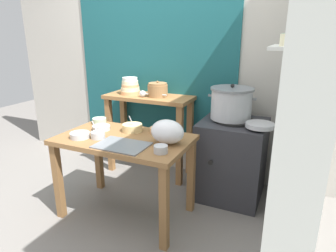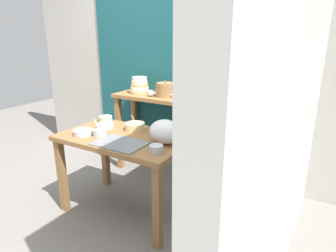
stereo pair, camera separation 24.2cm
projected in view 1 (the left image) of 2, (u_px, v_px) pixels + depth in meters
name	position (u px, v px, depth m)	size (l,w,h in m)	color
ground_plane	(119.00, 210.00, 2.71)	(9.00, 9.00, 0.00)	gray
wall_back	(175.00, 56.00, 3.23)	(4.40, 0.12, 2.60)	#B2ADA3
wall_right	(306.00, 72.00, 1.94)	(0.30, 3.20, 2.60)	silver
prep_table	(124.00, 150.00, 2.49)	(1.10, 0.66, 0.72)	olive
back_shelf_table	(149.00, 115.00, 3.27)	(0.96, 0.40, 0.90)	#9E6B3D
stove_block	(231.00, 159.00, 2.86)	(0.60, 0.61, 0.78)	#2D2D33
steamer_pot	(231.00, 103.00, 2.73)	(0.44, 0.40, 0.33)	#B7BABF
clay_pot	(157.00, 90.00, 3.14)	(0.21, 0.21, 0.17)	olive
bowl_stack_enamel	(130.00, 87.00, 3.26)	(0.22, 0.22, 0.18)	tan
ladle	(144.00, 94.00, 3.12)	(0.30, 0.08, 0.07)	#B7BABF
serving_tray	(122.00, 145.00, 2.27)	(0.40, 0.28, 0.01)	slate
plastic_bag	(167.00, 132.00, 2.30)	(0.27, 0.20, 0.19)	white
wide_pan	(260.00, 125.00, 2.52)	(0.25, 0.25, 0.04)	#B7BABF
prep_bowl_0	(158.00, 130.00, 2.57)	(0.15, 0.15, 0.04)	tan
prep_bowl_1	(80.00, 135.00, 2.44)	(0.16, 0.16, 0.05)	#B7BABF
prep_bowl_2	(99.00, 121.00, 2.82)	(0.13, 0.13, 0.05)	#B7D1AD
prep_bowl_3	(132.00, 127.00, 2.60)	(0.18, 0.18, 0.15)	#E5C684
prep_bowl_4	(98.00, 135.00, 2.43)	(0.12, 0.12, 0.15)	#B7BABF
prep_bowl_5	(174.00, 132.00, 2.53)	(0.11, 0.11, 0.04)	#B7BABF
prep_bowl_6	(101.00, 128.00, 2.64)	(0.16, 0.16, 0.04)	#B7BABF
prep_bowl_7	(161.00, 149.00, 2.13)	(0.10, 0.10, 0.06)	#B7BABF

